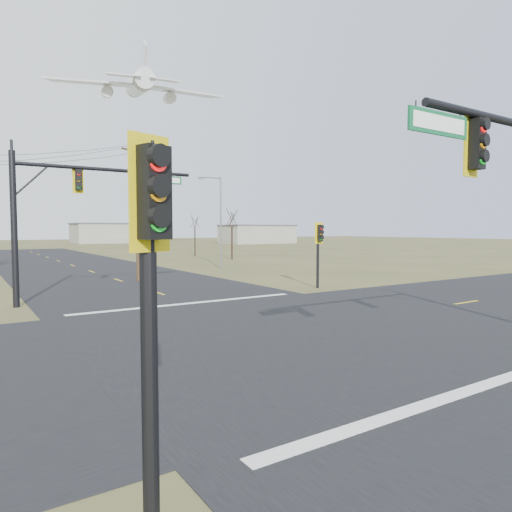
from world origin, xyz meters
The scene contains 15 objects.
ground centered at (0.00, 0.00, 0.00)m, with size 320.00×320.00×0.00m, color brown.
road_ew centered at (0.00, 0.00, 0.01)m, with size 160.00×14.00×0.02m, color black.
road_ns centered at (0.00, 0.00, 0.01)m, with size 14.00×160.00×0.02m, color black.
stop_bar_near centered at (0.00, -7.50, 0.03)m, with size 12.00×0.40×0.01m, color silver.
stop_bar_far centered at (0.00, 7.50, 0.03)m, with size 12.00×0.40×0.01m, color silver.
mast_arm_far centered at (-4.63, 11.19, 5.41)m, with size 9.29×0.43×7.53m.
pedestal_signal_ne centered at (9.47, 8.53, 3.11)m, with size 0.65×0.56×4.23m.
pedestal_signal_sw centered at (-7.88, -8.47, 3.50)m, with size 0.65×0.58×4.91m.
utility_pole_near centered at (1.05, 18.59, 5.15)m, with size 2.35×0.87×9.95m.
streetlight_a centered at (11.26, 25.16, 4.95)m, with size 2.45×0.23×8.82m.
bare_tree_c centered at (18.58, 35.33, 5.24)m, with size 3.63×3.63×6.68m.
bare_tree_d centered at (17.52, 43.66, 4.84)m, with size 2.45×2.45×6.01m.
warehouse_mid centered at (25.00, 110.00, 2.50)m, with size 20.00×12.00×5.00m, color #A29E8F.
warehouse_right centered at (55.00, 85.00, 2.25)m, with size 18.00×10.00×4.50m, color #A29E8F.
jet_airliner centered at (21.02, 75.91, 32.18)m, with size 26.28×27.25×14.21m.
Camera 1 is at (-9.74, -13.52, 3.80)m, focal length 32.00 mm.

